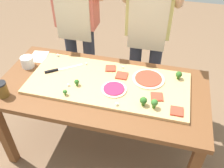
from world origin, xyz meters
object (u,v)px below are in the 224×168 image
(broccoli_floret_center_left, at_px, (143,101))
(cook_left, at_px, (76,16))
(broccoli_floret_back_right, at_px, (65,92))
(cook_right, at_px, (149,24))
(pizza_slice_near_left, at_px, (177,111))
(cheese_crumble_b, at_px, (86,64))
(broccoli_floret_back_left, at_px, (154,103))
(cheese_crumble_e, at_px, (117,104))
(recipe_note, at_px, (39,57))
(pizza_slice_near_right, at_px, (122,76))
(cheese_crumble_d, at_px, (123,67))
(cheese_crumble_c, at_px, (58,55))
(prep_table, at_px, (102,96))
(chefs_knife, at_px, (58,70))
(broccoli_floret_back_mid, at_px, (179,75))
(pizza_whole_beet_magenta, at_px, (114,89))
(pizza_slice_far_right, at_px, (157,97))
(broccoli_floret_center_right, at_px, (77,82))
(cheese_crumble_a, at_px, (68,85))
(pizza_slice_far_left, at_px, (110,68))
(flour_cup, at_px, (28,62))
(pizza_whole_tomato_red, at_px, (148,79))
(sauce_jar, at_px, (2,89))

(broccoli_floret_center_left, xyz_separation_m, cook_left, (-0.79, 0.83, 0.17))
(broccoli_floret_back_right, relative_size, cook_right, 0.03)
(pizza_slice_near_left, relative_size, cheese_crumble_b, 6.68)
(broccoli_floret_back_left, distance_m, broccoli_floret_center_left, 0.08)
(cheese_crumble_e, xyz_separation_m, recipe_note, (-0.84, 0.45, -0.03))
(recipe_note, bearing_deg, pizza_slice_near_right, -8.70)
(cheese_crumble_d, bearing_deg, cheese_crumble_c, 177.33)
(prep_table, bearing_deg, chefs_knife, 167.99)
(chefs_knife, relative_size, cheese_crumble_b, 20.50)
(cheese_crumble_e, height_order, cook_left, cook_left)
(broccoli_floret_center_left, xyz_separation_m, cheese_crumble_d, (-0.23, 0.39, -0.03))
(pizza_slice_near_left, distance_m, broccoli_floret_back_right, 0.80)
(pizza_slice_near_left, height_order, cook_right, cook_right)
(pizza_slice_near_left, distance_m, cheese_crumble_d, 0.62)
(broccoli_floret_back_mid, bearing_deg, broccoli_floret_center_left, -121.69)
(broccoli_floret_center_left, xyz_separation_m, recipe_note, (-1.02, 0.40, -0.06))
(pizza_whole_beet_magenta, relative_size, broccoli_floret_center_left, 2.82)
(pizza_whole_beet_magenta, bearing_deg, cheese_crumble_c, 151.97)
(cheese_crumble_e, bearing_deg, pizza_whole_beet_magenta, 110.97)
(pizza_slice_far_right, distance_m, broccoli_floret_back_right, 0.67)
(cheese_crumble_d, bearing_deg, broccoli_floret_back_mid, -4.03)
(broccoli_floret_center_right, relative_size, cheese_crumble_a, 3.29)
(chefs_knife, height_order, broccoli_floret_back_right, broccoli_floret_back_right)
(cheese_crumble_b, relative_size, cheese_crumble_e, 0.72)
(pizza_slice_far_left, bearing_deg, flour_cup, -171.16)
(pizza_whole_tomato_red, relative_size, sauce_jar, 2.12)
(pizza_slice_near_left, relative_size, cook_right, 0.05)
(cheese_crumble_a, bearing_deg, cheese_crumble_e, -15.17)
(broccoli_floret_back_right, relative_size, recipe_note, 0.25)
(cheese_crumble_a, relative_size, flour_cup, 0.15)
(broccoli_floret_back_mid, relative_size, broccoli_floret_center_right, 1.28)
(pizza_whole_tomato_red, distance_m, flour_cup, 1.03)
(cheese_crumble_c, bearing_deg, flour_cup, -138.43)
(broccoli_floret_back_left, xyz_separation_m, cheese_crumble_a, (-0.66, 0.07, -0.04))
(pizza_slice_near_left, xyz_separation_m, cheese_crumble_d, (-0.47, 0.40, 0.00))
(pizza_whole_beet_magenta, height_order, cheese_crumble_c, cheese_crumble_c)
(cheese_crumble_d, distance_m, recipe_note, 0.78)
(pizza_whole_beet_magenta, bearing_deg, chefs_knife, 165.95)
(cook_right, bearing_deg, chefs_knife, -137.32)
(pizza_slice_near_left, height_order, broccoli_floret_back_mid, broccoli_floret_back_mid)
(pizza_slice_far_right, distance_m, cheese_crumble_b, 0.68)
(flour_cup, distance_m, sauce_jar, 0.38)
(pizza_whole_beet_magenta, xyz_separation_m, broccoli_floret_center_right, (-0.29, -0.02, 0.02))
(broccoli_floret_back_right, xyz_separation_m, cook_right, (0.47, 0.87, 0.18))
(prep_table, height_order, pizza_whole_beet_magenta, pizza_whole_beet_magenta)
(pizza_slice_near_left, bearing_deg, cheese_crumble_e, -174.67)
(broccoli_floret_center_left, bearing_deg, flour_cup, 166.58)
(sauce_jar, bearing_deg, broccoli_floret_center_right, 24.14)
(broccoli_floret_back_left, distance_m, cheese_crumble_b, 0.73)
(prep_table, xyz_separation_m, cheese_crumble_d, (0.11, 0.25, 0.13))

